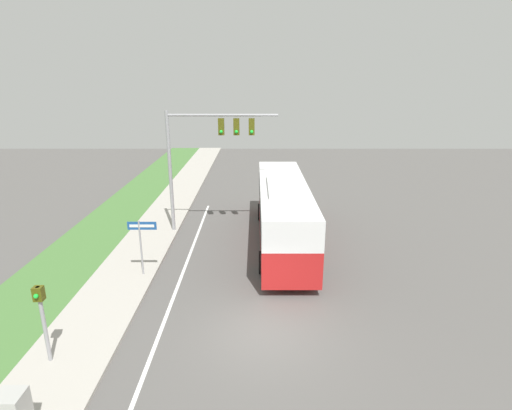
{
  "coord_description": "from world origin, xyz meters",
  "views": [
    {
      "loc": [
        -0.21,
        -12.02,
        8.47
      ],
      "look_at": [
        -0.14,
        9.35,
        1.82
      ],
      "focal_mm": 28.0,
      "sensor_mm": 36.0,
      "label": 1
    }
  ],
  "objects_px": {
    "bus": "(282,209)",
    "signal_gantry": "(204,145)",
    "street_sign": "(140,239)",
    "pedestrian_signal": "(40,312)"
  },
  "relations": [
    {
      "from": "street_sign",
      "to": "pedestrian_signal",
      "type": "bearing_deg",
      "value": -103.58
    },
    {
      "from": "bus",
      "to": "pedestrian_signal",
      "type": "bearing_deg",
      "value": -128.68
    },
    {
      "from": "bus",
      "to": "street_sign",
      "type": "xyz_separation_m",
      "value": [
        -6.49,
        -4.05,
        -0.08
      ]
    },
    {
      "from": "bus",
      "to": "pedestrian_signal",
      "type": "height_order",
      "value": "bus"
    },
    {
      "from": "bus",
      "to": "pedestrian_signal",
      "type": "distance_m",
      "value": 12.64
    },
    {
      "from": "bus",
      "to": "signal_gantry",
      "type": "bearing_deg",
      "value": 158.98
    },
    {
      "from": "pedestrian_signal",
      "to": "signal_gantry",
      "type": "bearing_deg",
      "value": 72.42
    },
    {
      "from": "bus",
      "to": "signal_gantry",
      "type": "height_order",
      "value": "signal_gantry"
    },
    {
      "from": "bus",
      "to": "signal_gantry",
      "type": "relative_size",
      "value": 1.71
    },
    {
      "from": "street_sign",
      "to": "signal_gantry",
      "type": "bearing_deg",
      "value": 68.51
    }
  ]
}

